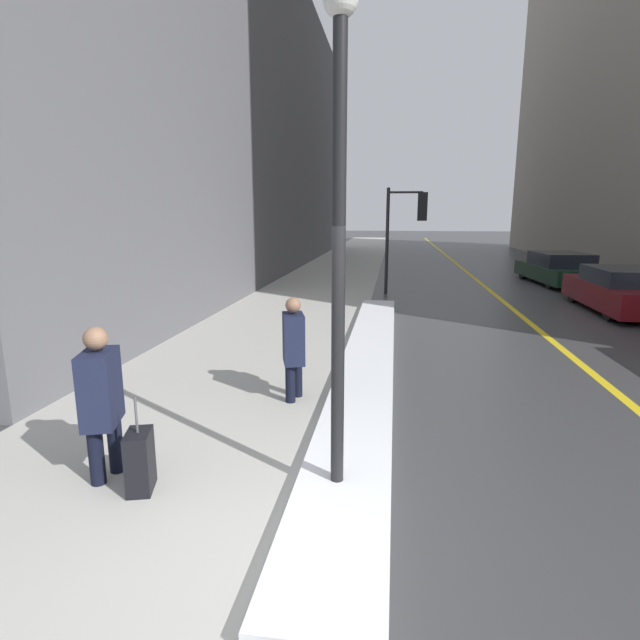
# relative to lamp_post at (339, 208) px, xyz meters

# --- Properties ---
(ground_plane) EXTENTS (160.00, 160.00, 0.00)m
(ground_plane) POSITION_rel_lamp_post_xyz_m (-0.20, -1.04, -2.65)
(ground_plane) COLOR #38383A
(sidewalk_slab) EXTENTS (4.00, 80.00, 0.01)m
(sidewalk_slab) POSITION_rel_lamp_post_xyz_m (-2.20, 13.96, -2.64)
(sidewalk_slab) COLOR #B2AFA8
(sidewalk_slab) RESTS_ON ground
(road_centre_stripe) EXTENTS (0.16, 80.00, 0.00)m
(road_centre_stripe) POSITION_rel_lamp_post_xyz_m (3.80, 13.96, -2.65)
(road_centre_stripe) COLOR gold
(road_centre_stripe) RESTS_ON ground
(snow_bank_curb) EXTENTS (0.89, 11.98, 0.15)m
(snow_bank_curb) POSITION_rel_lamp_post_xyz_m (0.06, 4.15, -2.57)
(snow_bank_curb) COLOR white
(snow_bank_curb) RESTS_ON ground
(building_facade_left) EXTENTS (6.00, 36.00, 13.59)m
(building_facade_left) POSITION_rel_lamp_post_xyz_m (-7.20, 18.96, 4.15)
(building_facade_left) COLOR slate
(building_facade_left) RESTS_ON ground
(lamp_post) EXTENTS (0.28, 0.28, 4.36)m
(lamp_post) POSITION_rel_lamp_post_xyz_m (0.00, 0.00, 0.00)
(lamp_post) COLOR black
(lamp_post) RESTS_ON ground
(traffic_light_near) EXTENTS (1.31, 0.32, 3.45)m
(traffic_light_near) POSITION_rel_lamp_post_xyz_m (0.92, 12.51, -0.17)
(traffic_light_near) COLOR black
(traffic_light_near) RESTS_ON ground
(pedestrian_with_shoulder_bag) EXTENTS (0.42, 0.74, 1.56)m
(pedestrian_with_shoulder_bag) POSITION_rel_lamp_post_xyz_m (-2.31, -0.03, -1.79)
(pedestrian_with_shoulder_bag) COLOR black
(pedestrian_with_shoulder_bag) RESTS_ON ground
(pedestrian_in_glasses) EXTENTS (0.40, 0.71, 1.48)m
(pedestrian_in_glasses) POSITION_rel_lamp_post_xyz_m (-0.89, 2.37, -1.83)
(pedestrian_in_glasses) COLOR black
(pedestrian_in_glasses) RESTS_ON ground
(parked_car_maroon) EXTENTS (1.90, 4.39, 1.20)m
(parked_car_maroon) POSITION_rel_lamp_post_xyz_m (6.65, 10.15, -2.07)
(parked_car_maroon) COLOR #600F14
(parked_car_maroon) RESTS_ON ground
(parked_car_dark_green) EXTENTS (2.20, 4.77, 1.19)m
(parked_car_dark_green) POSITION_rel_lamp_post_xyz_m (6.68, 15.85, -2.08)
(parked_car_dark_green) COLOR black
(parked_car_dark_green) RESTS_ON ground
(rolling_suitcase) EXTENTS (0.31, 0.41, 0.95)m
(rolling_suitcase) POSITION_rel_lamp_post_xyz_m (-1.85, -0.22, -2.35)
(rolling_suitcase) COLOR black
(rolling_suitcase) RESTS_ON ground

